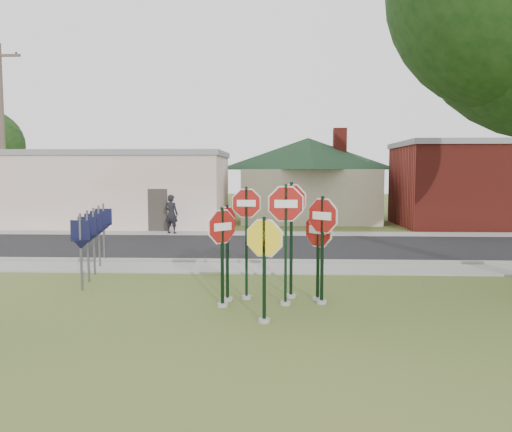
{
  "coord_description": "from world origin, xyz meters",
  "views": [
    {
      "loc": [
        0.01,
        -9.96,
        3.06
      ],
      "look_at": [
        -0.48,
        2.0,
        1.99
      ],
      "focal_mm": 35.0,
      "sensor_mm": 36.0,
      "label": 1
    }
  ],
  "objects_px": {
    "stop_sign_center": "(286,225)",
    "stop_sign_left": "(222,243)",
    "stop_sign_yellow": "(264,256)",
    "utility_pole_near": "(2,134)",
    "pedestrian": "(171,214)"
  },
  "relations": [
    {
      "from": "stop_sign_center",
      "to": "stop_sign_left",
      "type": "xyz_separation_m",
      "value": [
        -1.43,
        -0.21,
        -0.4
      ]
    },
    {
      "from": "stop_sign_center",
      "to": "stop_sign_left",
      "type": "height_order",
      "value": "stop_sign_center"
    },
    {
      "from": "stop_sign_yellow",
      "to": "stop_sign_left",
      "type": "relative_size",
      "value": 0.96
    },
    {
      "from": "stop_sign_yellow",
      "to": "utility_pole_near",
      "type": "distance_m",
      "value": 20.86
    },
    {
      "from": "stop_sign_center",
      "to": "stop_sign_left",
      "type": "relative_size",
      "value": 1.22
    },
    {
      "from": "stop_sign_left",
      "to": "utility_pole_near",
      "type": "bearing_deg",
      "value": 132.23
    },
    {
      "from": "stop_sign_center",
      "to": "stop_sign_left",
      "type": "distance_m",
      "value": 1.5
    },
    {
      "from": "stop_sign_left",
      "to": "pedestrian",
      "type": "relative_size",
      "value": 1.25
    },
    {
      "from": "stop_sign_left",
      "to": "stop_sign_center",
      "type": "bearing_deg",
      "value": 8.42
    },
    {
      "from": "pedestrian",
      "to": "stop_sign_left",
      "type": "bearing_deg",
      "value": 124.46
    },
    {
      "from": "utility_pole_near",
      "to": "stop_sign_center",
      "type": "bearing_deg",
      "value": -44.31
    },
    {
      "from": "stop_sign_left",
      "to": "pedestrian",
      "type": "xyz_separation_m",
      "value": [
        -3.9,
        12.95,
        -0.44
      ]
    },
    {
      "from": "stop_sign_center",
      "to": "pedestrian",
      "type": "bearing_deg",
      "value": 112.72
    },
    {
      "from": "stop_sign_center",
      "to": "stop_sign_yellow",
      "type": "height_order",
      "value": "stop_sign_center"
    },
    {
      "from": "stop_sign_left",
      "to": "stop_sign_yellow",
      "type": "bearing_deg",
      "value": -49.57
    }
  ]
}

